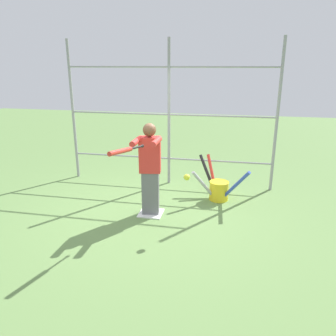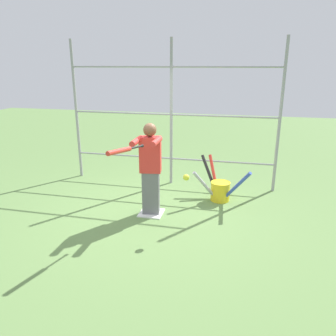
% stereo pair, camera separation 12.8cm
% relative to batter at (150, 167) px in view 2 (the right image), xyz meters
% --- Properties ---
extents(ground_plane, '(24.00, 24.00, 0.00)m').
position_rel_batter_xyz_m(ground_plane, '(0.00, -0.02, -0.86)').
color(ground_plane, '#608447').
extents(home_plate, '(0.40, 0.40, 0.02)m').
position_rel_batter_xyz_m(home_plate, '(0.00, -0.02, -0.85)').
color(home_plate, white).
rests_on(home_plate, ground).
extents(fence_backstop, '(4.33, 0.06, 2.98)m').
position_rel_batter_xyz_m(fence_backstop, '(0.00, -1.62, 0.63)').
color(fence_backstop, '#939399').
rests_on(fence_backstop, ground).
extents(batter, '(0.40, 0.57, 1.58)m').
position_rel_batter_xyz_m(batter, '(0.00, 0.00, 0.00)').
color(batter, slate).
rests_on(batter, ground).
extents(baseball_bat_swinging, '(0.26, 0.85, 0.14)m').
position_rel_batter_xyz_m(baseball_bat_swinging, '(0.13, 0.91, 0.51)').
color(baseball_bat_swinging, black).
extents(softball_in_flight, '(0.10, 0.10, 0.10)m').
position_rel_batter_xyz_m(softball_in_flight, '(-0.68, 0.45, 0.02)').
color(softball_in_flight, yellow).
extents(bat_bucket, '(1.05, 0.95, 0.79)m').
position_rel_batter_xyz_m(bat_bucket, '(-1.10, -0.88, -0.63)').
color(bat_bucket, yellow).
rests_on(bat_bucket, ground).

